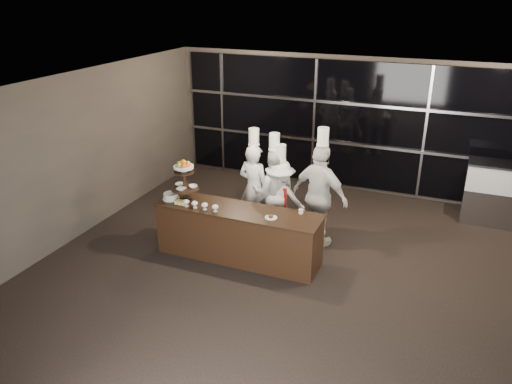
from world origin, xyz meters
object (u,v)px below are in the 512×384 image
at_px(chef_a, 254,187).
at_px(chef_c, 280,198).
at_px(chef_d, 320,196).
at_px(display_case, 501,191).
at_px(chef_b, 274,192).
at_px(layer_cake, 171,196).
at_px(buffet_counter, 238,234).
at_px(display_stand, 184,178).

xyz_separation_m(chef_a, chef_c, (0.52, -0.02, -0.13)).
bearing_deg(chef_d, display_case, 36.11).
bearing_deg(chef_c, chef_b, 169.50).
bearing_deg(chef_a, layer_cake, -133.87).
height_order(buffet_counter, display_stand, display_stand).
bearing_deg(display_case, chef_a, -154.13).
height_order(display_stand, chef_a, chef_a).
distance_m(display_stand, chef_b, 1.71).
relative_size(buffet_counter, display_stand, 3.81).
height_order(buffet_counter, layer_cake, layer_cake).
xyz_separation_m(display_stand, chef_b, (1.23, 1.09, -0.49)).
relative_size(layer_cake, chef_d, 0.14).
bearing_deg(chef_c, layer_cake, -145.34).
distance_m(display_stand, display_case, 6.09).
height_order(chef_b, chef_c, chef_b).
xyz_separation_m(layer_cake, chef_a, (1.09, 1.14, -0.09)).
relative_size(buffet_counter, chef_a, 1.41).
bearing_deg(display_stand, layer_cake, -169.13).
distance_m(display_stand, layer_cake, 0.45).
xyz_separation_m(chef_b, chef_c, (0.13, -0.02, -0.09)).
bearing_deg(display_stand, chef_b, 41.64).
height_order(display_stand, display_case, display_stand).
bearing_deg(display_stand, chef_a, 52.52).
bearing_deg(buffet_counter, display_stand, -179.99).
bearing_deg(display_case, display_stand, -148.30).
xyz_separation_m(chef_a, chef_d, (1.30, -0.11, 0.08)).
height_order(display_stand, chef_d, chef_d).
bearing_deg(chef_b, chef_c, -10.50).
xyz_separation_m(display_case, chef_b, (-3.93, -2.09, 0.16)).
bearing_deg(layer_cake, buffet_counter, 2.27).
distance_m(display_case, chef_b, 4.45).
height_order(buffet_counter, chef_d, chef_d).
xyz_separation_m(chef_b, chef_d, (0.91, -0.11, 0.11)).
bearing_deg(chef_c, chef_d, -6.50).
height_order(chef_a, chef_b, chef_a).
bearing_deg(display_stand, buffet_counter, 0.01).
bearing_deg(buffet_counter, chef_a, 98.71).
bearing_deg(display_stand, chef_d, 24.66).
relative_size(display_stand, layer_cake, 2.48).
distance_m(chef_a, chef_b, 0.39).
relative_size(display_case, chef_a, 0.67).
relative_size(chef_a, chef_d, 0.92).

